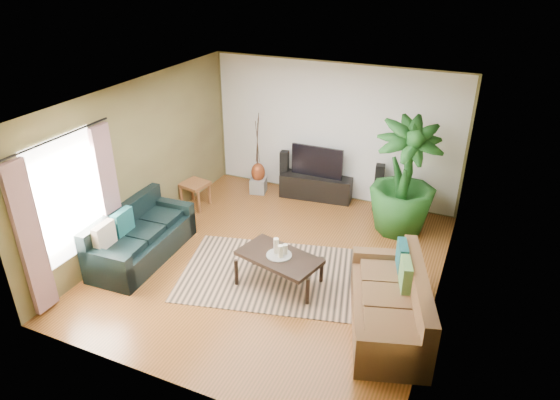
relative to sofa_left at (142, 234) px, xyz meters
The scene contains 28 objects.
floor 2.20m from the sofa_left, 18.55° to the left, with size 5.50×5.50×0.00m, color brown.
ceiling 3.14m from the sofa_left, 18.55° to the left, with size 5.50×5.50×0.00m, color white.
wall_back 4.11m from the sofa_left, 59.19° to the left, with size 5.00×5.00×0.00m, color olive.
wall_front 3.05m from the sofa_left, 45.16° to the right, with size 5.00×5.00×0.00m, color olive.
wall_left 1.24m from the sofa_left, 123.18° to the left, with size 5.50×5.50×0.00m, color olive.
wall_right 4.69m from the sofa_left, ahead, with size 5.50×5.50×0.00m, color olive.
backwall_panel 4.10m from the sofa_left, 59.12° to the left, with size 4.90×4.90×0.00m, color white.
window_pane 1.40m from the sofa_left, 115.24° to the right, with size 1.80×1.80×0.00m, color white.
curtain_near 1.85m from the sofa_left, 102.87° to the right, with size 0.08×0.35×2.20m, color gray.
curtain_far 0.83m from the sofa_left, 156.91° to the right, with size 0.08×0.35×2.20m, color gray.
curtain_rod 2.12m from the sofa_left, 112.61° to the right, with size 0.03×0.03×1.90m, color black.
sofa_left is the anchor object (origin of this frame).
sofa_right 4.03m from the sofa_left, ahead, with size 2.00×0.90×0.85m, color brown.
area_rug 2.16m from the sofa_left, ahead, with size 2.66×1.88×0.01m, color tan.
coffee_table 2.35m from the sofa_left, ahead, with size 1.22×0.66×0.50m, color black.
candle_tray 2.34m from the sofa_left, ahead, with size 0.38×0.38×0.02m, color gray.
candle_tall 2.29m from the sofa_left, ahead, with size 0.08×0.08×0.24m, color beige.
candle_mid 2.38m from the sofa_left, ahead, with size 0.08×0.08×0.19m, color white.
candle_short 2.42m from the sofa_left, ahead, with size 0.08×0.08×0.15m, color beige.
tv_stand 3.68m from the sofa_left, 60.19° to the left, with size 1.43×0.43×0.48m, color black.
television 3.69m from the sofa_left, 60.19° to the left, with size 1.05×0.06×0.62m, color black.
speaker_left 3.38m from the sofa_left, 70.53° to the left, with size 0.16×0.18×0.89m, color black.
speaker_right 4.44m from the sofa_left, 45.94° to the left, with size 0.17×0.19×0.93m, color black.
potted_plant 4.49m from the sofa_left, 35.17° to the left, with size 1.15×1.15×2.05m, color #194B1A.
plant_pot 4.46m from the sofa_left, 35.17° to the left, with size 0.38×0.38×0.29m, color black.
pedestal 3.02m from the sofa_left, 77.57° to the left, with size 0.31×0.31×0.31m, color #959592.
vase 3.01m from the sofa_left, 77.57° to the left, with size 0.28×0.28×0.39m, color maroon.
side_table 1.90m from the sofa_left, 96.06° to the left, with size 0.47×0.47×0.50m, color #935830.
Camera 1 is at (2.80, -6.11, 4.54)m, focal length 32.00 mm.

